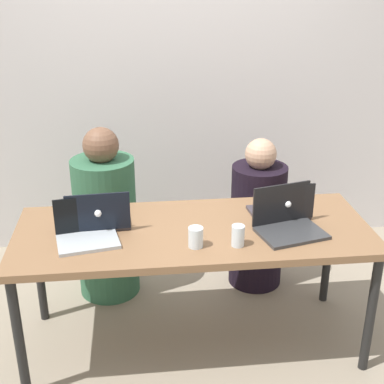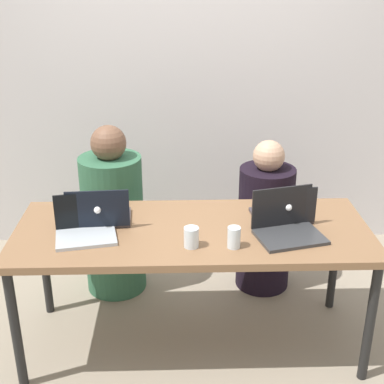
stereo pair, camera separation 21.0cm
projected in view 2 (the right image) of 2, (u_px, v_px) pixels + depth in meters
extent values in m
plane|color=gray|center=(192.00, 341.00, 3.12)|extent=(12.00, 12.00, 0.00)
cube|color=silver|center=(187.00, 80.00, 3.85)|extent=(4.90, 0.10, 2.50)
cube|color=brown|center=(192.00, 232.00, 2.83)|extent=(1.88, 0.75, 0.04)
cylinder|color=black|center=(16.00, 330.00, 2.66)|extent=(0.05, 0.05, 0.70)
cylinder|color=black|center=(370.00, 324.00, 2.71)|extent=(0.05, 0.05, 0.70)
cylinder|color=black|center=(45.00, 263.00, 3.25)|extent=(0.05, 0.05, 0.70)
cylinder|color=black|center=(335.00, 259.00, 3.30)|extent=(0.05, 0.05, 0.70)
cylinder|color=#316143|center=(114.00, 225.00, 3.47)|extent=(0.43, 0.43, 0.93)
sphere|color=brown|center=(108.00, 143.00, 3.25)|extent=(0.22, 0.22, 0.22)
cylinder|color=black|center=(264.00, 228.00, 3.52)|extent=(0.40, 0.40, 0.84)
sphere|color=tan|center=(269.00, 156.00, 3.32)|extent=(0.20, 0.20, 0.20)
cube|color=#ADB5BB|center=(86.00, 238.00, 2.71)|extent=(0.33, 0.26, 0.02)
cube|color=black|center=(84.00, 210.00, 2.77)|extent=(0.30, 0.07, 0.19)
sphere|color=white|center=(84.00, 209.00, 2.78)|extent=(0.03, 0.03, 0.03)
cube|color=#3C3539|center=(100.00, 218.00, 2.92)|extent=(0.34, 0.24, 0.02)
cube|color=black|center=(98.00, 209.00, 2.77)|extent=(0.33, 0.03, 0.20)
sphere|color=white|center=(97.00, 210.00, 2.76)|extent=(0.04, 0.04, 0.04)
cube|color=#333437|center=(290.00, 237.00, 2.72)|extent=(0.38, 0.31, 0.02)
cube|color=black|center=(282.00, 206.00, 2.78)|extent=(0.32, 0.09, 0.22)
sphere|color=white|center=(280.00, 205.00, 2.80)|extent=(0.04, 0.04, 0.04)
cube|color=#3A343C|center=(280.00, 215.00, 2.96)|extent=(0.33, 0.25, 0.02)
cube|color=black|center=(288.00, 206.00, 2.81)|extent=(0.31, 0.04, 0.20)
sphere|color=white|center=(288.00, 207.00, 2.80)|extent=(0.04, 0.04, 0.04)
cylinder|color=silver|center=(191.00, 237.00, 2.63)|extent=(0.07, 0.07, 0.10)
cylinder|color=silver|center=(191.00, 241.00, 2.64)|extent=(0.07, 0.07, 0.06)
cylinder|color=silver|center=(234.00, 237.00, 2.62)|extent=(0.07, 0.07, 0.11)
cylinder|color=silver|center=(234.00, 242.00, 2.63)|extent=(0.06, 0.06, 0.06)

